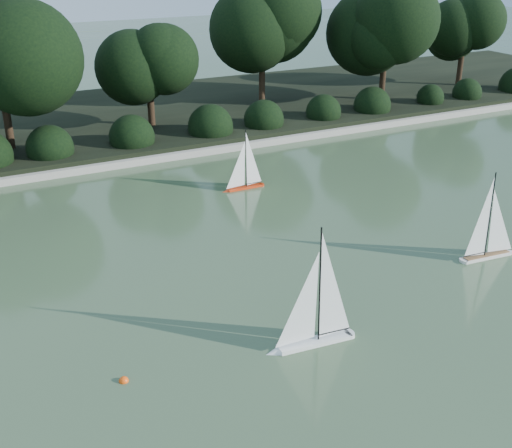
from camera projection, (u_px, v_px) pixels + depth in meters
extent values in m
plane|color=#354F2F|center=(340.00, 341.00, 9.26)|extent=(80.00, 80.00, 0.00)
cube|color=gray|center=(145.00, 160.00, 16.55)|extent=(40.00, 0.35, 0.18)
cube|color=black|center=(105.00, 121.00, 19.78)|extent=(40.00, 8.00, 0.30)
cylinder|color=black|center=(9.00, 128.00, 16.55)|extent=(0.20, 0.20, 1.66)
cylinder|color=black|center=(151.00, 114.00, 18.69)|extent=(0.20, 0.20, 1.26)
sphere|color=black|center=(148.00, 59.00, 18.05)|extent=(2.10, 2.10, 2.10)
cylinder|color=black|center=(262.00, 88.00, 20.82)|extent=(0.20, 0.20, 1.73)
sphere|color=black|center=(262.00, 20.00, 19.95)|extent=(2.80, 2.80, 2.80)
cylinder|color=black|center=(382.00, 86.00, 21.63)|extent=(0.20, 0.20, 1.48)
sphere|color=black|center=(387.00, 29.00, 20.86)|extent=(2.52, 2.52, 2.52)
cylinder|color=black|center=(459.00, 74.00, 23.78)|extent=(0.20, 0.20, 1.40)
sphere|color=black|center=(465.00, 26.00, 23.08)|extent=(2.24, 2.24, 2.24)
sphere|color=black|center=(58.00, 147.00, 16.31)|extent=(1.10, 1.10, 1.10)
sphere|color=black|center=(134.00, 137.00, 17.13)|extent=(1.10, 1.10, 1.10)
sphere|color=black|center=(203.00, 128.00, 17.96)|extent=(1.10, 1.10, 1.10)
sphere|color=black|center=(266.00, 120.00, 18.78)|extent=(1.10, 1.10, 1.10)
sphere|color=black|center=(324.00, 112.00, 19.61)|extent=(1.10, 1.10, 1.10)
sphere|color=black|center=(377.00, 105.00, 20.44)|extent=(1.10, 1.10, 1.10)
sphere|color=black|center=(426.00, 98.00, 21.26)|extent=(1.10, 1.10, 1.10)
sphere|color=black|center=(471.00, 92.00, 22.09)|extent=(1.10, 1.10, 1.10)
cube|color=white|center=(315.00, 340.00, 9.19)|extent=(1.14, 0.33, 0.11)
cone|color=white|center=(273.00, 350.00, 8.97)|extent=(0.24, 0.24, 0.23)
cylinder|color=white|center=(349.00, 332.00, 9.38)|extent=(0.15, 0.15, 0.11)
cylinder|color=black|center=(321.00, 283.00, 8.83)|extent=(0.02, 0.02, 1.74)
cylinder|color=black|center=(334.00, 328.00, 9.24)|extent=(0.52, 0.06, 0.02)
cube|color=silver|center=(487.00, 255.00, 11.67)|extent=(1.04, 0.30, 0.10)
cone|color=silver|center=(512.00, 249.00, 11.87)|extent=(0.22, 0.22, 0.20)
cylinder|color=silver|center=(464.00, 260.00, 11.49)|extent=(0.13, 0.13, 0.10)
cube|color=olive|center=(487.00, 252.00, 11.64)|extent=(0.95, 0.24, 0.01)
cylinder|color=black|center=(491.00, 213.00, 11.31)|extent=(0.02, 0.02, 1.58)
cylinder|color=black|center=(475.00, 252.00, 11.53)|extent=(0.47, 0.06, 0.02)
cube|color=red|center=(245.00, 187.00, 14.88)|extent=(0.87, 0.18, 0.09)
cone|color=red|center=(225.00, 190.00, 14.68)|extent=(0.17, 0.17, 0.17)
cylinder|color=red|center=(262.00, 184.00, 15.06)|extent=(0.10, 0.10, 0.09)
cylinder|color=black|center=(247.00, 157.00, 14.61)|extent=(0.02, 0.02, 1.34)
cylinder|color=black|center=(254.00, 181.00, 14.94)|extent=(0.40, 0.01, 0.01)
sphere|color=#F54D0C|center=(124.00, 381.00, 8.43)|extent=(0.13, 0.13, 0.13)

